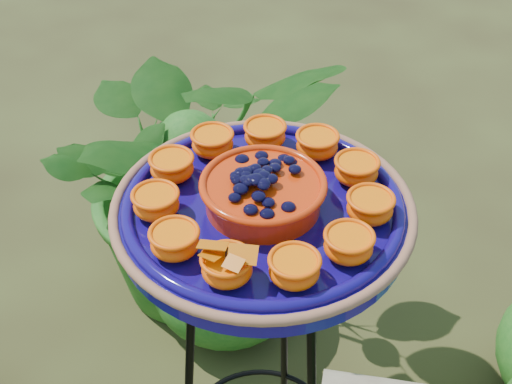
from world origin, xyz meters
TOP-DOWN VIEW (x-y plane):
  - tripod_stand at (-0.07, -0.06)m, footprint 0.31×0.33m
  - feeder_dish at (-0.07, -0.06)m, footprint 0.43×0.43m
  - shrub_back_left at (-0.50, 0.49)m, footprint 0.93×0.93m

SIDE VIEW (x-z plane):
  - shrub_back_left at x=-0.50m, z-range 0.00..0.78m
  - tripod_stand at x=-0.07m, z-range 0.09..0.90m
  - feeder_dish at x=-0.07m, z-range 0.80..0.90m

